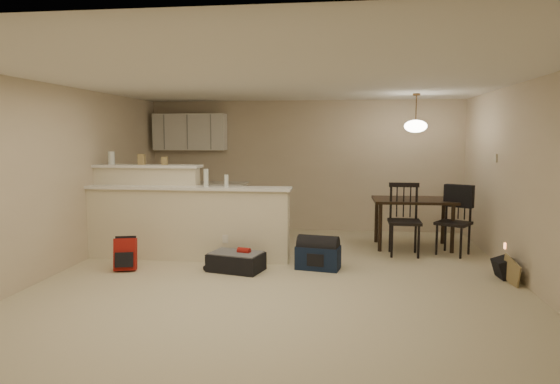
% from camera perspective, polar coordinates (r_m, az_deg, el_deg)
% --- Properties ---
extents(room, '(7.00, 7.02, 2.50)m').
position_cam_1_polar(room, '(6.20, 0.09, 1.11)').
color(room, beige).
rests_on(room, ground).
extents(breakfast_bar, '(3.08, 0.58, 1.39)m').
position_cam_1_polar(breakfast_bar, '(7.64, -12.17, -2.88)').
color(breakfast_bar, beige).
rests_on(breakfast_bar, ground).
extents(upper_cabinets, '(1.40, 0.34, 0.70)m').
position_cam_1_polar(upper_cabinets, '(9.90, -10.24, 6.76)').
color(upper_cabinets, white).
rests_on(upper_cabinets, room).
extents(kitchen_counter, '(1.80, 0.60, 0.90)m').
position_cam_1_polar(kitchen_counter, '(9.81, -9.19, -1.71)').
color(kitchen_counter, white).
rests_on(kitchen_counter, ground).
extents(thermostat, '(0.02, 0.12, 0.12)m').
position_cam_1_polar(thermostat, '(7.99, 23.41, 3.57)').
color(thermostat, beige).
rests_on(thermostat, room).
extents(jar, '(0.10, 0.10, 0.20)m').
position_cam_1_polar(jar, '(8.07, -18.71, 3.71)').
color(jar, silver).
rests_on(jar, breakfast_bar).
extents(cereal_box, '(0.10, 0.07, 0.16)m').
position_cam_1_polar(cereal_box, '(7.87, -15.54, 3.61)').
color(cereal_box, '#99814F').
rests_on(cereal_box, breakfast_bar).
extents(small_box, '(0.08, 0.06, 0.12)m').
position_cam_1_polar(small_box, '(7.73, -13.05, 3.48)').
color(small_box, '#99814F').
rests_on(small_box, breakfast_bar).
extents(bottle_a, '(0.07, 0.07, 0.26)m').
position_cam_1_polar(bottle_a, '(7.32, -8.45, 1.62)').
color(bottle_a, silver).
rests_on(bottle_a, breakfast_bar).
extents(bottle_b, '(0.06, 0.06, 0.18)m').
position_cam_1_polar(bottle_b, '(7.25, -6.15, 1.29)').
color(bottle_b, silver).
rests_on(bottle_b, breakfast_bar).
extents(dining_table, '(1.30, 0.89, 0.80)m').
position_cam_1_polar(dining_table, '(8.42, 14.98, -1.43)').
color(dining_table, black).
rests_on(dining_table, ground).
extents(pendant_lamp, '(0.36, 0.36, 0.62)m').
position_cam_1_polar(pendant_lamp, '(8.35, 15.24, 7.33)').
color(pendant_lamp, brown).
rests_on(pendant_lamp, room).
extents(dining_chair_near, '(0.49, 0.47, 1.10)m').
position_cam_1_polar(dining_chair_near, '(7.86, 14.04, -3.10)').
color(dining_chair_near, black).
rests_on(dining_chair_near, ground).
extents(dining_chair_far, '(0.62, 0.62, 1.05)m').
position_cam_1_polar(dining_chair_far, '(8.11, 19.22, -3.16)').
color(dining_chair_far, black).
rests_on(dining_chair_far, ground).
extents(suitcase, '(0.80, 0.62, 0.24)m').
position_cam_1_polar(suitcase, '(6.87, -5.04, -7.97)').
color(suitcase, black).
rests_on(suitcase, ground).
extents(red_backpack, '(0.33, 0.25, 0.44)m').
position_cam_1_polar(red_backpack, '(7.17, -17.25, -6.82)').
color(red_backpack, '#9E1711').
rests_on(red_backpack, ground).
extents(navy_duffel, '(0.63, 0.42, 0.32)m').
position_cam_1_polar(navy_duffel, '(6.94, 4.37, -7.47)').
color(navy_duffel, '#101C34').
rests_on(navy_duffel, ground).
extents(black_daypack, '(0.23, 0.31, 0.26)m').
position_cam_1_polar(black_daypack, '(7.10, 24.31, -7.96)').
color(black_daypack, black).
rests_on(black_daypack, ground).
extents(cardboard_sheet, '(0.08, 0.41, 0.31)m').
position_cam_1_polar(cardboard_sheet, '(6.87, 24.92, -8.25)').
color(cardboard_sheet, '#99814F').
rests_on(cardboard_sheet, ground).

